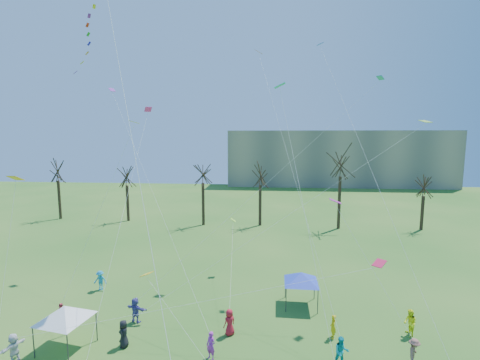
# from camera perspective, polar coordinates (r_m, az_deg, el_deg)

# --- Properties ---
(distant_building) EXTENTS (60.00, 14.00, 15.00)m
(distant_building) POSITION_cam_1_polar(r_m,az_deg,el_deg) (97.33, 16.28, 3.63)
(distant_building) COLOR gray
(distant_building) RESTS_ON ground
(bare_tree_row) EXTENTS (71.90, 8.43, 12.00)m
(bare_tree_row) POSITION_cam_1_polar(r_m,az_deg,el_deg) (49.75, 3.69, 0.30)
(bare_tree_row) COLOR black
(bare_tree_row) RESTS_ON ground
(big_box_kite) EXTENTS (4.30, 5.43, 24.32)m
(big_box_kite) POSITION_cam_1_polar(r_m,az_deg,el_deg) (23.16, -23.32, 23.39)
(big_box_kite) COLOR red
(big_box_kite) RESTS_ON ground
(canopy_tent_white) EXTENTS (3.79, 3.79, 2.89)m
(canopy_tent_white) POSITION_cam_1_polar(r_m,az_deg,el_deg) (25.00, -27.72, -19.42)
(canopy_tent_white) COLOR #3F3F44
(canopy_tent_white) RESTS_ON ground
(canopy_tent_blue) EXTENTS (3.67, 3.67, 2.75)m
(canopy_tent_blue) POSITION_cam_1_polar(r_m,az_deg,el_deg) (27.93, 10.40, -16.02)
(canopy_tent_blue) COLOR #3F3F44
(canopy_tent_blue) RESTS_ON ground
(festival_crowd) EXTENTS (25.50, 14.51, 1.86)m
(festival_crowd) POSITION_cam_1_polar(r_m,az_deg,el_deg) (22.89, -6.43, -25.70)
(festival_crowd) COLOR red
(festival_crowd) RESTS_ON ground
(small_kites_aloft) EXTENTS (27.64, 19.05, 31.92)m
(small_kites_aloft) POSITION_cam_1_polar(r_m,az_deg,el_deg) (24.56, -0.42, 5.32)
(small_kites_aloft) COLOR #F0AA0C
(small_kites_aloft) RESTS_ON ground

